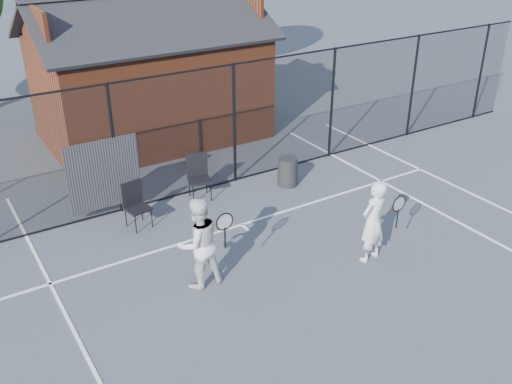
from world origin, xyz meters
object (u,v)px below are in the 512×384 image
chair_right (200,178)px  waste_bin (288,172)px  player_back (198,243)px  chair_left (138,207)px  clubhouse (150,84)px  player_front (373,222)px

chair_right → waste_bin: chair_right is taller
player_back → chair_right: 3.44m
chair_left → chair_right: chair_right is taller
player_back → chair_left: player_back is taller
clubhouse → player_front: (0.97, -8.48, -0.76)m
player_front → player_back: size_ratio=0.96×
player_front → chair_right: (-1.66, 4.08, -0.31)m
chair_left → chair_right: (1.73, 0.50, 0.03)m
chair_right → chair_left: bearing=-150.7°
chair_left → player_back: bearing=-96.1°
clubhouse → chair_right: 4.58m
player_back → waste_bin: size_ratio=2.45×
player_back → chair_right: size_ratio=1.66×
clubhouse → player_front: size_ratio=3.86×
player_front → player_back: (-3.21, 1.02, 0.04)m
player_front → chair_left: (-3.39, 3.58, -0.35)m
clubhouse → waste_bin: (1.48, -4.90, -1.25)m
clubhouse → chair_left: size_ratio=6.52×
clubhouse → player_back: clubhouse is taller
clubhouse → player_back: (-2.24, -7.45, -0.73)m
player_back → chair_right: (1.55, 3.05, -0.35)m
chair_left → waste_bin: chair_left is taller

